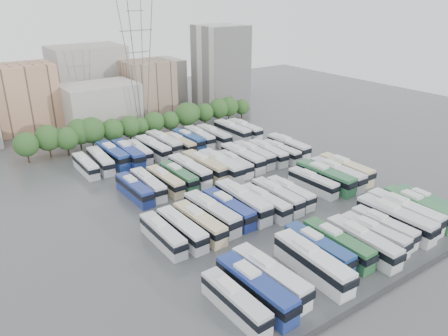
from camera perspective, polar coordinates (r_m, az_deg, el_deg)
ground at (r=83.72m, az=3.15°, el=-3.55°), size 220.00×220.00×0.00m
parapet at (r=64.84m, az=22.00°, el=-13.64°), size 56.00×0.50×0.50m
tree_line at (r=115.30m, az=-10.47°, el=5.85°), size 66.33×7.94×8.08m
city_buildings at (r=139.46m, az=-18.18°, el=9.47°), size 102.00×35.00×20.00m
apartment_tower at (r=144.05m, az=-0.42°, el=13.03°), size 14.00×14.00×26.00m
electricity_pylon at (r=120.62m, az=-11.10°, el=13.49°), size 9.00×6.91×33.83m
bus_r0_s0 at (r=54.97m, az=1.47°, el=-17.02°), size 2.69×11.44×3.58m
bus_r0_s1 at (r=56.65m, az=4.11°, el=-15.35°), size 3.30×13.26×4.13m
bus_r0_s2 at (r=58.82m, az=6.05°, el=-13.87°), size 3.40×12.93×4.02m
bus_r0_s4 at (r=62.04m, az=11.51°, el=-11.98°), size 3.55×13.60×4.23m
bus_r0_s5 at (r=65.60m, az=12.22°, el=-10.20°), size 2.63×12.02×3.77m
bus_r0_s6 at (r=67.18m, az=14.61°, el=-9.56°), size 2.84×12.27×3.84m
bus_r0_s7 at (r=68.52m, az=17.66°, el=-9.20°), size 3.17×12.68×3.95m
bus_r0_s8 at (r=71.43m, az=19.01°, el=-8.18°), size 3.07×11.49×3.57m
bus_r0_s9 at (r=74.00m, az=20.12°, el=-7.23°), size 2.66×11.34×3.54m
bus_r0_s10 at (r=76.34m, az=21.46°, el=-6.19°), size 3.24×13.63×4.26m
bus_r0_s11 at (r=79.30m, az=22.49°, el=-5.29°), size 2.98×13.34×4.18m
bus_r0_s12 at (r=81.74m, az=24.07°, el=-4.76°), size 3.29×13.04×4.06m
bus_r0_s13 at (r=84.45m, az=24.93°, el=-4.22°), size 2.68×11.48×3.59m
bus_r1_s0 at (r=68.19m, az=-7.99°, el=-8.60°), size 2.49×11.37×3.57m
bus_r1_s1 at (r=69.19m, az=-5.52°, el=-7.92°), size 2.85×11.83×3.69m
bus_r1_s2 at (r=70.55m, az=-3.23°, el=-7.16°), size 3.13×12.17×3.79m
bus_r1_s3 at (r=73.15m, az=-1.62°, el=-5.86°), size 3.41×13.02×4.05m
bus_r1_s4 at (r=74.74m, az=0.55°, el=-5.28°), size 3.00×12.30×3.84m
bus_r1_s5 at (r=76.73m, az=2.46°, el=-4.35°), size 3.25×13.63×4.26m
bus_r1_s6 at (r=77.29m, az=5.31°, el=-4.47°), size 2.78×11.73×3.66m
bus_r1_s7 at (r=79.62m, az=6.96°, el=-3.66°), size 2.75×12.02×3.76m
bus_r1_s8 at (r=81.59m, az=8.64°, el=-3.19°), size 2.54×11.11×3.48m
bus_r1_s10 at (r=86.53m, az=11.53°, el=-1.83°), size 2.96×11.34×3.53m
bus_r1_s11 at (r=88.62m, az=13.05°, el=-1.14°), size 3.50×13.44×4.18m
bus_r1_s12 at (r=90.84m, az=14.51°, el=-0.72°), size 2.94×13.05×4.09m
bus_r1_s13 at (r=93.69m, az=15.61°, el=-0.13°), size 2.94×12.91×4.04m
bus_r2_s1 at (r=83.50m, az=-11.64°, el=-2.72°), size 2.84×11.71×3.65m
bus_r2_s2 at (r=85.04m, az=-9.87°, el=-2.10°), size 2.80×11.72×3.66m
bus_r2_s3 at (r=86.17m, az=-7.70°, el=-1.65°), size 2.78×11.47×3.58m
bus_r2_s4 at (r=87.81m, az=-5.97°, el=-1.06°), size 2.76×11.71×3.66m
bus_r2_s5 at (r=90.13m, az=-4.51°, el=-0.24°), size 3.13×12.90×4.03m
bus_r2_s6 at (r=91.67m, az=-2.54°, el=0.26°), size 3.59×13.49×4.19m
bus_r2_s7 at (r=91.93m, az=-0.42°, el=0.37°), size 3.14×13.53×4.23m
bus_r2_s8 at (r=93.86m, az=1.38°, el=0.60°), size 2.82×11.19×3.49m
bus_r2_s9 at (r=96.38m, az=2.44°, el=1.38°), size 2.96×13.09×4.10m
bus_r2_s10 at (r=98.66m, az=3.89°, el=1.80°), size 2.74×12.46×3.91m
bus_r2_s11 at (r=100.14m, az=5.69°, el=2.02°), size 3.17×12.21×3.80m
bus_r2_s12 at (r=101.57m, az=7.40°, el=2.16°), size 2.81×11.31×3.52m
bus_r2_s13 at (r=104.73m, az=8.38°, el=2.85°), size 2.79×12.53×3.93m
bus_r3_s0 at (r=97.45m, az=-17.61°, el=0.33°), size 2.46×10.98×3.44m
bus_r3_s1 at (r=98.92m, az=-15.83°, el=0.97°), size 3.16×12.06×3.75m
bus_r3_s2 at (r=101.19m, az=-14.35°, el=1.70°), size 3.31×12.98×4.04m
bus_r3_s3 at (r=101.03m, az=-12.44°, el=1.88°), size 2.93×13.25×4.16m
bus_r3_s4 at (r=103.11m, az=-10.98°, el=2.20°), size 2.87×10.90×3.39m
bus_r3_s5 at (r=103.64m, az=-9.22°, el=2.60°), size 3.40×12.72×3.95m
bus_r3_s6 at (r=106.55m, az=-7.85°, el=3.27°), size 3.43×13.08×4.07m
bus_r3_s7 at (r=106.22m, az=-5.83°, el=3.20°), size 2.92×11.79×3.68m
bus_r3_s8 at (r=109.02m, az=-4.68°, el=3.74°), size 3.06×11.71×3.64m
bus_r3_s9 at (r=110.71m, az=-3.23°, el=4.09°), size 3.15×11.91×3.70m
bus_r3_s10 at (r=111.24m, az=-1.37°, el=4.27°), size 2.83×12.44×3.89m
bus_r3_s12 at (r=115.04m, az=1.08°, el=4.92°), size 3.09×12.80×4.00m
bus_r3_s13 at (r=116.58m, az=2.69°, el=5.10°), size 2.68×12.26×3.85m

